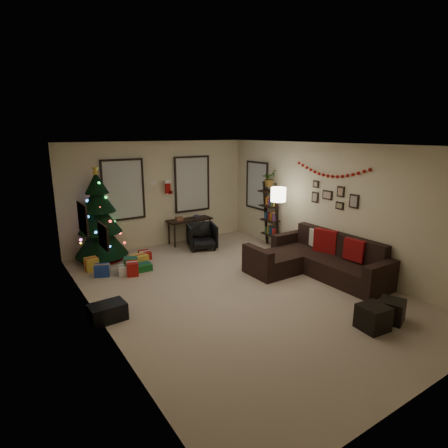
% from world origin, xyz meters
% --- Properties ---
extents(floor, '(7.00, 7.00, 0.00)m').
position_xyz_m(floor, '(0.00, 0.00, 0.00)').
color(floor, tan).
rests_on(floor, ground).
extents(ceiling, '(7.00, 7.00, 0.00)m').
position_xyz_m(ceiling, '(0.00, 0.00, 2.70)').
color(ceiling, white).
rests_on(ceiling, floor).
extents(wall_back, '(5.00, 0.00, 5.00)m').
position_xyz_m(wall_back, '(0.00, 3.50, 1.35)').
color(wall_back, beige).
rests_on(wall_back, floor).
extents(wall_front, '(5.00, 0.00, 5.00)m').
position_xyz_m(wall_front, '(0.00, -3.50, 1.35)').
color(wall_front, beige).
rests_on(wall_front, floor).
extents(wall_left, '(0.00, 7.00, 7.00)m').
position_xyz_m(wall_left, '(-2.50, 0.00, 1.35)').
color(wall_left, beige).
rests_on(wall_left, floor).
extents(wall_right, '(0.00, 7.00, 7.00)m').
position_xyz_m(wall_right, '(2.50, 0.00, 1.35)').
color(wall_right, beige).
rests_on(wall_right, floor).
extents(window_back_left, '(1.05, 0.06, 1.50)m').
position_xyz_m(window_back_left, '(-0.95, 3.47, 1.55)').
color(window_back_left, '#728CB2').
rests_on(window_back_left, wall_back).
extents(window_back_right, '(1.05, 0.06, 1.50)m').
position_xyz_m(window_back_right, '(0.95, 3.47, 1.55)').
color(window_back_right, '#728CB2').
rests_on(window_back_right, wall_back).
extents(window_right_wall, '(0.06, 0.90, 1.30)m').
position_xyz_m(window_right_wall, '(2.47, 2.55, 1.50)').
color(window_right_wall, '#728CB2').
rests_on(window_right_wall, wall_right).
extents(christmas_tree, '(1.20, 1.20, 2.24)m').
position_xyz_m(christmas_tree, '(-1.65, 3.16, 0.93)').
color(christmas_tree, black).
rests_on(christmas_tree, floor).
extents(presents, '(1.50, 1.14, 0.30)m').
position_xyz_m(presents, '(-1.41, 2.17, 0.12)').
color(presents, gold).
rests_on(presents, floor).
extents(sofa, '(1.82, 2.65, 0.85)m').
position_xyz_m(sofa, '(1.85, -0.25, 0.28)').
color(sofa, black).
rests_on(sofa, floor).
extents(pillow_red_a, '(0.15, 0.44, 0.43)m').
position_xyz_m(pillow_red_a, '(2.21, -0.91, 0.64)').
color(pillow_red_a, maroon).
rests_on(pillow_red_a, sofa).
extents(pillow_red_b, '(0.29, 0.52, 0.50)m').
position_xyz_m(pillow_red_b, '(2.21, -0.17, 0.64)').
color(pillow_red_b, maroon).
rests_on(pillow_red_b, sofa).
extents(pillow_cream, '(0.21, 0.40, 0.39)m').
position_xyz_m(pillow_cream, '(2.21, 0.11, 0.63)').
color(pillow_cream, beige).
rests_on(pillow_cream, sofa).
extents(ottoman_near, '(0.44, 0.44, 0.38)m').
position_xyz_m(ottoman_near, '(0.89, -2.31, 0.19)').
color(ottoman_near, black).
rests_on(ottoman_near, floor).
extents(ottoman_far, '(0.48, 0.48, 0.35)m').
position_xyz_m(ottoman_far, '(1.35, -2.31, 0.18)').
color(ottoman_far, black).
rests_on(ottoman_far, floor).
extents(desk, '(1.22, 0.43, 0.66)m').
position_xyz_m(desk, '(0.72, 3.22, 0.58)').
color(desk, black).
rests_on(desk, floor).
extents(desk_chair, '(0.79, 0.77, 0.66)m').
position_xyz_m(desk_chair, '(0.72, 2.57, 0.33)').
color(desk_chair, black).
rests_on(desk_chair, floor).
extents(bookshelf, '(0.30, 0.50, 1.70)m').
position_xyz_m(bookshelf, '(2.30, 1.76, 0.82)').
color(bookshelf, black).
rests_on(bookshelf, floor).
extents(potted_plant, '(0.63, 0.61, 0.55)m').
position_xyz_m(potted_plant, '(2.30, 1.87, 1.84)').
color(potted_plant, '#4C4C4C').
rests_on(potted_plant, bookshelf).
extents(floor_lamp, '(0.35, 0.35, 1.67)m').
position_xyz_m(floor_lamp, '(1.95, 1.10, 1.39)').
color(floor_lamp, black).
rests_on(floor_lamp, floor).
extents(art_map, '(0.04, 0.60, 0.50)m').
position_xyz_m(art_map, '(-2.48, 0.91, 1.54)').
color(art_map, black).
rests_on(art_map, wall_left).
extents(art_abstract, '(0.04, 0.45, 0.35)m').
position_xyz_m(art_abstract, '(-2.48, -0.27, 1.51)').
color(art_abstract, black).
rests_on(art_abstract, wall_left).
extents(gallery, '(0.03, 1.25, 0.54)m').
position_xyz_m(gallery, '(2.48, -0.07, 1.57)').
color(gallery, black).
rests_on(gallery, wall_right).
extents(garland, '(0.08, 1.90, 0.30)m').
position_xyz_m(garland, '(2.45, 0.03, 2.12)').
color(garland, '#A5140C').
rests_on(garland, wall_right).
extents(stocking_left, '(0.20, 0.05, 0.36)m').
position_xyz_m(stocking_left, '(-0.14, 3.52, 1.52)').
color(stocking_left, '#990F0C').
rests_on(stocking_left, wall_back).
extents(stocking_right, '(0.20, 0.05, 0.36)m').
position_xyz_m(stocking_right, '(0.19, 3.35, 1.55)').
color(stocking_right, '#990F0C').
rests_on(stocking_right, wall_back).
extents(storage_bin, '(0.58, 0.40, 0.28)m').
position_xyz_m(storage_bin, '(-2.40, 0.18, 0.14)').
color(storage_bin, black).
rests_on(storage_bin, floor).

